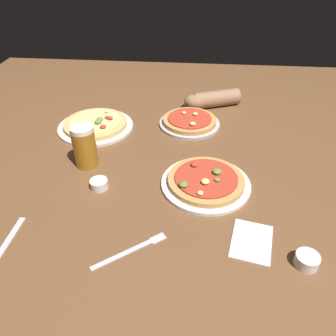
# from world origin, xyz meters

# --- Properties ---
(ground_plane) EXTENTS (2.40, 2.40, 0.03)m
(ground_plane) POSITION_xyz_m (0.00, 0.00, -0.01)
(ground_plane) COLOR brown
(pizza_plate_near) EXTENTS (0.31, 0.31, 0.05)m
(pizza_plate_near) POSITION_xyz_m (0.14, -0.06, 0.02)
(pizza_plate_near) COLOR silver
(pizza_plate_near) RESTS_ON ground_plane
(pizza_plate_far) EXTENTS (0.27, 0.27, 0.05)m
(pizza_plate_far) POSITION_xyz_m (0.06, 0.36, 0.02)
(pizza_plate_far) COLOR #B2B2B7
(pizza_plate_far) RESTS_ON ground_plane
(pizza_plate_side) EXTENTS (0.33, 0.33, 0.05)m
(pizza_plate_side) POSITION_xyz_m (-0.35, 0.30, 0.02)
(pizza_plate_side) COLOR silver
(pizza_plate_side) RESTS_ON ground_plane
(beer_mug_dark) EXTENTS (0.09, 0.14, 0.16)m
(beer_mug_dark) POSITION_xyz_m (-0.31, 0.03, 0.08)
(beer_mug_dark) COLOR #9E6619
(beer_mug_dark) RESTS_ON ground_plane
(ramekin_sauce) EXTENTS (0.06, 0.06, 0.03)m
(ramekin_sauce) POSITION_xyz_m (-0.23, -0.11, 0.02)
(ramekin_sauce) COLOR silver
(ramekin_sauce) RESTS_ON ground_plane
(ramekin_butter) EXTENTS (0.06, 0.06, 0.03)m
(ramekin_butter) POSITION_xyz_m (0.40, -0.37, 0.02)
(ramekin_butter) COLOR silver
(ramekin_butter) RESTS_ON ground_plane
(napkin_folded) EXTENTS (0.14, 0.17, 0.01)m
(napkin_folded) POSITION_xyz_m (0.27, -0.30, 0.00)
(napkin_folded) COLOR white
(napkin_folded) RESTS_ON ground_plane
(fork_left) EXTENTS (0.19, 0.15, 0.01)m
(fork_left) POSITION_xyz_m (-0.07, -0.37, 0.00)
(fork_left) COLOR silver
(fork_left) RESTS_ON ground_plane
(knife_right) EXTENTS (0.02, 0.24, 0.01)m
(knife_right) POSITION_xyz_m (-0.42, -0.40, 0.00)
(knife_right) COLOR silver
(knife_right) RESTS_ON ground_plane
(diner_arm) EXTENTS (0.28, 0.16, 0.08)m
(diner_arm) POSITION_xyz_m (0.16, 0.56, 0.04)
(diner_arm) COLOR #936B4C
(diner_arm) RESTS_ON ground_plane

